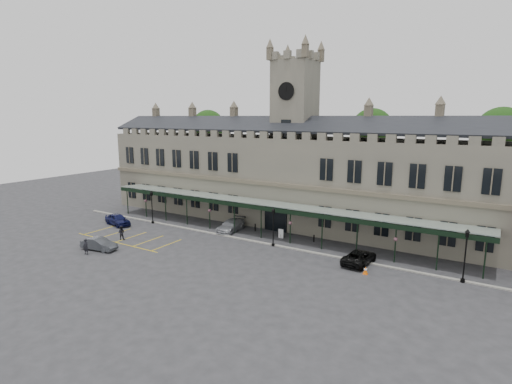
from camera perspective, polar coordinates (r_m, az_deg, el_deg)
The scene contains 22 objects.
ground at distance 43.98m, azimuth -4.16°, elevation -8.96°, with size 140.00×140.00×0.00m, color #2B2B2E.
station_building at distance 55.71m, azimuth 5.36°, elevation 2.09°, with size 60.00×10.36×17.30m.
clock_tower at distance 55.18m, azimuth 5.52°, elevation 8.94°, with size 5.60×5.60×24.80m.
canopy at distance 49.24m, azimuth 0.90°, elevation -3.84°, with size 50.00×4.10×4.30m.
kerb at distance 48.28m, azimuth -0.31°, elevation -7.04°, with size 60.00×0.40×0.12m, color gray.
parking_markings at distance 52.10m, azimuth -17.83°, elevation -6.30°, with size 16.00×6.00×0.01m, color gold, non-canonical shape.
tree_behind_left at distance 74.66m, azimuth -6.82°, elevation 9.15°, with size 6.00×6.00×16.00m.
tree_behind_mid at distance 60.77m, azimuth 16.21°, elevation 8.45°, with size 6.00×6.00×16.00m.
tree_behind_right at distance 58.53m, azimuth 31.57°, elevation 7.23°, with size 6.00×6.00×16.00m.
lamp_post_left at distance 57.57m, azimuth -14.66°, elevation -1.68°, with size 0.44×0.44×4.67m.
lamp_post_mid at distance 46.00m, azimuth 2.48°, elevation -4.50°, with size 0.43×0.43×4.58m.
lamp_post_right at distance 40.62m, azimuth 27.76°, elevation -7.46°, with size 0.48×0.48×5.03m.
traffic_cone at distance 40.12m, azimuth 15.37°, elevation -10.75°, with size 0.47×0.47×0.75m.
sign_board at distance 49.65m, azimuth 3.57°, elevation -5.95°, with size 0.67×0.09×1.14m.
bollard_left at distance 52.46m, azimuth -0.10°, elevation -5.09°, with size 0.17×0.17×0.98m, color black.
bollard_right at distance 48.57m, azimuth 8.27°, elevation -6.58°, with size 0.16×0.16×0.88m, color black.
car_left_a at distance 58.49m, azimuth -19.16°, elevation -3.72°, with size 1.87×4.66×1.59m, color #0D113C.
car_left_b at distance 48.57m, azimuth -21.53°, elevation -6.92°, with size 1.48×4.24×1.40m, color #3E4147.
car_taxi at distance 52.60m, azimuth -3.61°, elevation -4.77°, with size 2.10×5.17×1.50m, color #A0A3A8.
car_van at distance 42.54m, azimuth 14.52°, elevation -8.99°, with size 2.30×4.98×1.38m, color black.
person_a at distance 47.53m, azimuth -23.14°, elevation -7.20°, with size 0.64×0.42×1.74m, color black.
person_b at distance 51.53m, azimuth -18.68°, elevation -5.53°, with size 0.84×0.66×1.74m, color black.
Camera 1 is at (24.35, -33.50, 14.82)m, focal length 28.00 mm.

